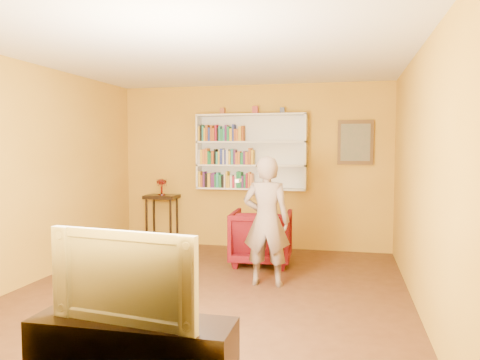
# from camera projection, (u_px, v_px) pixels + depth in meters

# --- Properties ---
(room_shell) EXTENTS (5.30, 5.80, 2.88)m
(room_shell) POSITION_uv_depth(u_px,v_px,m) (210.00, 205.00, 5.36)
(room_shell) COLOR #472916
(room_shell) RESTS_ON ground
(bookshelf) EXTENTS (1.80, 0.29, 1.23)m
(bookshelf) POSITION_uv_depth(u_px,v_px,m) (252.00, 152.00, 7.66)
(bookshelf) COLOR white
(bookshelf) RESTS_ON room_shell
(books_row_lower) EXTENTS (0.90, 0.18, 0.27)m
(books_row_lower) POSITION_uv_depth(u_px,v_px,m) (226.00, 180.00, 7.68)
(books_row_lower) COLOR gold
(books_row_lower) RESTS_ON bookshelf
(books_row_middle) EXTENTS (0.92, 0.19, 0.27)m
(books_row_middle) POSITION_uv_depth(u_px,v_px,m) (226.00, 157.00, 7.65)
(books_row_middle) COLOR silver
(books_row_middle) RESTS_ON bookshelf
(books_row_upper) EXTENTS (0.75, 0.18, 0.27)m
(books_row_upper) POSITION_uv_depth(u_px,v_px,m) (221.00, 134.00, 7.65)
(books_row_upper) COLOR gold
(books_row_upper) RESTS_ON bookshelf
(ornament_left) EXTENTS (0.07, 0.07, 0.10)m
(ornament_left) POSITION_uv_depth(u_px,v_px,m) (223.00, 111.00, 7.66)
(ornament_left) COLOR #AB5530
(ornament_left) RESTS_ON bookshelf
(ornament_centre) EXTENTS (0.09, 0.09, 0.12)m
(ornament_centre) POSITION_uv_depth(u_px,v_px,m) (255.00, 110.00, 7.54)
(ornament_centre) COLOR #A63737
(ornament_centre) RESTS_ON bookshelf
(ornament_right) EXTENTS (0.07, 0.07, 0.09)m
(ornament_right) POSITION_uv_depth(u_px,v_px,m) (282.00, 110.00, 7.44)
(ornament_right) COLOR #414A6D
(ornament_right) RESTS_ON bookshelf
(framed_painting) EXTENTS (0.55, 0.05, 0.70)m
(framed_painting) POSITION_uv_depth(u_px,v_px,m) (355.00, 142.00, 7.33)
(framed_painting) COLOR #503516
(framed_painting) RESTS_ON room_shell
(console_table) EXTENTS (0.53, 0.41, 0.87)m
(console_table) POSITION_uv_depth(u_px,v_px,m) (162.00, 204.00, 7.90)
(console_table) COLOR black
(console_table) RESTS_ON ground
(ruby_lustre) EXTENTS (0.17, 0.16, 0.27)m
(ruby_lustre) POSITION_uv_depth(u_px,v_px,m) (162.00, 183.00, 7.88)
(ruby_lustre) COLOR maroon
(ruby_lustre) RESTS_ON console_table
(armchair) EXTENTS (0.88, 0.90, 0.78)m
(armchair) POSITION_uv_depth(u_px,v_px,m) (261.00, 237.00, 6.70)
(armchair) COLOR #4C0510
(armchair) RESTS_ON ground
(person) EXTENTS (0.57, 0.38, 1.57)m
(person) POSITION_uv_depth(u_px,v_px,m) (266.00, 221.00, 5.64)
(person) COLOR #796458
(person) RESTS_ON ground
(game_remote) EXTENTS (0.04, 0.15, 0.04)m
(game_remote) POSITION_uv_depth(u_px,v_px,m) (238.00, 181.00, 5.27)
(game_remote) COLOR white
(game_remote) RESTS_ON person
(tv_cabinet) EXTENTS (1.41, 0.42, 0.50)m
(tv_cabinet) POSITION_uv_depth(u_px,v_px,m) (133.00, 355.00, 3.20)
(tv_cabinet) COLOR black
(tv_cabinet) RESTS_ON ground
(television) EXTENTS (1.10, 0.29, 0.63)m
(television) POSITION_uv_depth(u_px,v_px,m) (131.00, 274.00, 3.16)
(television) COLOR black
(television) RESTS_ON tv_cabinet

